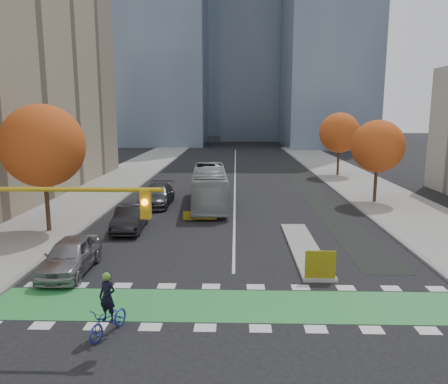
# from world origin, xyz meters

# --- Properties ---
(ground) EXTENTS (300.00, 300.00, 0.00)m
(ground) POSITION_xyz_m (0.00, 0.00, 0.00)
(ground) COLOR black
(ground) RESTS_ON ground
(sidewalk_west) EXTENTS (7.00, 120.00, 0.15)m
(sidewalk_west) POSITION_xyz_m (-13.50, 20.00, 0.07)
(sidewalk_west) COLOR gray
(sidewalk_west) RESTS_ON ground
(sidewalk_east) EXTENTS (7.00, 120.00, 0.15)m
(sidewalk_east) POSITION_xyz_m (13.50, 20.00, 0.07)
(sidewalk_east) COLOR gray
(sidewalk_east) RESTS_ON ground
(curb_west) EXTENTS (0.30, 120.00, 0.16)m
(curb_west) POSITION_xyz_m (-10.00, 20.00, 0.07)
(curb_west) COLOR gray
(curb_west) RESTS_ON ground
(curb_east) EXTENTS (0.30, 120.00, 0.16)m
(curb_east) POSITION_xyz_m (10.00, 20.00, 0.07)
(curb_east) COLOR gray
(curb_east) RESTS_ON ground
(bike_crossing) EXTENTS (20.00, 3.00, 0.01)m
(bike_crossing) POSITION_xyz_m (0.00, 1.50, 0.01)
(bike_crossing) COLOR #2E8D40
(bike_crossing) RESTS_ON ground
(centre_line) EXTENTS (0.15, 70.00, 0.01)m
(centre_line) POSITION_xyz_m (0.00, 40.00, 0.01)
(centre_line) COLOR silver
(centre_line) RESTS_ON ground
(bike_lane_paint) EXTENTS (2.50, 50.00, 0.01)m
(bike_lane_paint) POSITION_xyz_m (7.50, 30.00, 0.01)
(bike_lane_paint) COLOR black
(bike_lane_paint) RESTS_ON ground
(median_island) EXTENTS (1.60, 10.00, 0.16)m
(median_island) POSITION_xyz_m (4.00, 9.00, 0.08)
(median_island) COLOR gray
(median_island) RESTS_ON ground
(hazard_board) EXTENTS (1.40, 0.12, 1.30)m
(hazard_board) POSITION_xyz_m (4.00, 4.20, 0.80)
(hazard_board) COLOR yellow
(hazard_board) RESTS_ON median_island
(tower_ne) EXTENTS (18.00, 24.00, 60.00)m
(tower_ne) POSITION_xyz_m (20.00, 85.00, 30.00)
(tower_ne) COLOR #47566B
(tower_ne) RESTS_ON ground
(tower_far) EXTENTS (26.00, 26.00, 80.00)m
(tower_far) POSITION_xyz_m (-4.00, 140.00, 40.00)
(tower_far) COLOR #47566B
(tower_far) RESTS_ON ground
(tree_west) EXTENTS (5.20, 5.20, 8.22)m
(tree_west) POSITION_xyz_m (-12.00, 12.00, 5.62)
(tree_west) COLOR #332114
(tree_west) RESTS_ON ground
(tree_east_near) EXTENTS (4.40, 4.40, 7.08)m
(tree_east_near) POSITION_xyz_m (12.00, 22.00, 4.86)
(tree_east_near) COLOR #332114
(tree_east_near) RESTS_ON ground
(tree_east_far) EXTENTS (4.80, 4.80, 7.65)m
(tree_east_far) POSITION_xyz_m (12.50, 38.00, 5.24)
(tree_east_far) COLOR #332114
(tree_east_far) RESTS_ON ground
(traffic_signal_west) EXTENTS (8.53, 0.56, 5.20)m
(traffic_signal_west) POSITION_xyz_m (-7.93, -0.51, 4.03)
(traffic_signal_west) COLOR #BF9914
(traffic_signal_west) RESTS_ON ground
(cyclist) EXTENTS (1.38, 2.10, 2.29)m
(cyclist) POSITION_xyz_m (-4.35, -0.95, 0.76)
(cyclist) COLOR #212D99
(cyclist) RESTS_ON ground
(bus) EXTENTS (3.44, 11.67, 3.21)m
(bus) POSITION_xyz_m (-2.09, 20.66, 1.60)
(bus) COLOR #A0A6A7
(bus) RESTS_ON ground
(parked_car_a) EXTENTS (2.08, 5.01, 1.70)m
(parked_car_a) POSITION_xyz_m (-7.93, 5.00, 0.85)
(parked_car_a) COLOR gray
(parked_car_a) RESTS_ON ground
(parked_car_b) EXTENTS (1.99, 5.10, 1.66)m
(parked_car_b) POSITION_xyz_m (-6.87, 12.80, 0.83)
(parked_car_b) COLOR black
(parked_car_b) RESTS_ON ground
(parked_car_c) EXTENTS (2.43, 5.94, 1.72)m
(parked_car_c) POSITION_xyz_m (-6.50, 20.57, 0.86)
(parked_car_c) COLOR #46464A
(parked_car_c) RESTS_ON ground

